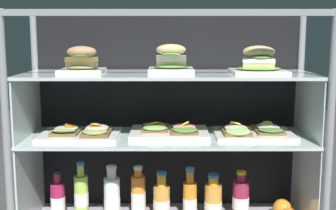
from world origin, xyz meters
name	(u,v)px	position (x,y,z in m)	size (l,w,h in m)	color
case_frame	(168,110)	(0.00, 0.13, 0.48)	(1.18, 0.41, 0.89)	gray
riser_lower_tier	(168,181)	(0.00, 0.00, 0.21)	(1.12, 0.36, 0.35)	silver
shelf_lower_glass	(168,138)	(0.00, 0.00, 0.39)	(1.14, 0.37, 0.01)	silver
riser_upper_tier	(168,107)	(0.00, 0.00, 0.52)	(1.12, 0.36, 0.24)	silver
shelf_upper_glass	(168,75)	(0.00, 0.00, 0.64)	(1.14, 0.37, 0.01)	silver
plated_roll_sandwich_mid_right	(82,62)	(-0.34, 0.02, 0.69)	(0.17, 0.17, 0.10)	white
plated_roll_sandwich_near_left_corner	(171,62)	(0.01, 0.02, 0.69)	(0.18, 0.18, 0.11)	white
plated_roll_sandwich_right_of_center	(258,63)	(0.35, -0.01, 0.69)	(0.21, 0.21, 0.11)	white
open_sandwich_tray_right_of_center	(82,132)	(-0.34, -0.01, 0.42)	(0.31, 0.24, 0.06)	white
open_sandwich_tray_left_of_center	(170,131)	(0.01, 0.02, 0.41)	(0.31, 0.24, 0.06)	white
open_sandwich_tray_near_right_corner	(253,131)	(0.34, 0.01, 0.41)	(0.31, 0.24, 0.06)	white
juice_bottle_near_post	(58,200)	(-0.46, 0.03, 0.12)	(0.06, 0.06, 0.21)	#A01B4C
juice_bottle_front_middle	(81,197)	(-0.36, 0.01, 0.14)	(0.06, 0.06, 0.25)	#ADD553
juice_bottle_back_center	(112,198)	(-0.23, 0.02, 0.13)	(0.07, 0.07, 0.23)	white
juice_bottle_back_right	(138,196)	(-0.12, 0.05, 0.13)	(0.06, 0.06, 0.22)	orange
juice_bottle_back_left	(162,201)	(-0.03, 0.02, 0.12)	(0.07, 0.07, 0.20)	gold
juice_bottle_front_fourth	(190,200)	(0.09, 0.02, 0.12)	(0.06, 0.06, 0.22)	orange
juice_bottle_front_right_end	(213,202)	(0.19, 0.02, 0.11)	(0.07, 0.07, 0.20)	gold
juice_bottle_front_second	(241,199)	(0.30, 0.03, 0.12)	(0.07, 0.07, 0.20)	maroon
orange_fruit_near_left_post	(282,208)	(0.48, 0.04, 0.08)	(0.08, 0.08, 0.08)	orange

